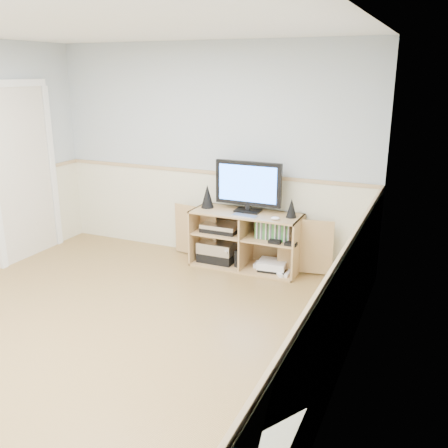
{
  "coord_description": "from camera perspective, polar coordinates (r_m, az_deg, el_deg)",
  "views": [
    {
      "loc": [
        2.51,
        -3.03,
        2.17
      ],
      "look_at": [
        0.64,
        1.2,
        0.75
      ],
      "focal_mm": 40.0,
      "sensor_mm": 36.0,
      "label": 1
    }
  ],
  "objects": [
    {
      "name": "wall_outlet",
      "position": [
        5.7,
        7.47,
        0.95
      ],
      "size": [
        0.12,
        0.03,
        0.12
      ],
      "primitive_type": "cube",
      "color": "white",
      "rests_on": "wall_back"
    },
    {
      "name": "monitor",
      "position": [
        5.56,
        2.78,
        4.5
      ],
      "size": [
        0.77,
        0.18,
        0.57
      ],
      "color": "black",
      "rests_on": "media_cabinet"
    },
    {
      "name": "media_cabinet",
      "position": [
        5.74,
        2.72,
        -1.62
      ],
      "size": [
        1.95,
        0.47,
        0.65
      ],
      "color": "tan",
      "rests_on": "floor"
    },
    {
      "name": "keyboard",
      "position": [
        5.45,
        2.36,
        0.96
      ],
      "size": [
        0.29,
        0.14,
        0.01
      ],
      "primitive_type": "cube",
      "rotation": [
        0.0,
        0.0,
        -0.09
      ],
      "color": "silver",
      "rests_on": "media_cabinet"
    },
    {
      "name": "game_consoles",
      "position": [
        5.67,
        5.46,
        -4.74
      ],
      "size": [
        0.45,
        0.3,
        0.11
      ],
      "color": "white",
      "rests_on": "media_cabinet"
    },
    {
      "name": "speaker_right",
      "position": [
        5.43,
        7.72,
        1.82
      ],
      "size": [
        0.11,
        0.11,
        0.21
      ],
      "primitive_type": "cone",
      "color": "black",
      "rests_on": "media_cabinet"
    },
    {
      "name": "room",
      "position": [
        4.18,
        -14.96,
        3.31
      ],
      "size": [
        4.04,
        4.54,
        2.54
      ],
      "color": "#A8834A",
      "rests_on": "ground"
    },
    {
      "name": "av_components",
      "position": [
        5.85,
        -0.56,
        -2.41
      ],
      "size": [
        0.51,
        0.31,
        0.47
      ],
      "color": "black",
      "rests_on": "media_cabinet"
    },
    {
      "name": "game_cases",
      "position": [
        5.52,
        5.67,
        -0.78
      ],
      "size": [
        0.39,
        0.14,
        0.19
      ],
      "primitive_type": "cube",
      "color": "#3F8C3F",
      "rests_on": "media_cabinet"
    },
    {
      "name": "mouse",
      "position": [
        5.34,
        5.88,
        0.65
      ],
      "size": [
        0.11,
        0.09,
        0.04
      ],
      "primitive_type": "ellipsoid",
      "rotation": [
        0.0,
        0.0,
        0.36
      ],
      "color": "white",
      "rests_on": "media_cabinet"
    },
    {
      "name": "speaker_left",
      "position": [
        5.77,
        -1.91,
        3.19
      ],
      "size": [
        0.15,
        0.15,
        0.27
      ],
      "primitive_type": "cone",
      "color": "black",
      "rests_on": "media_cabinet"
    }
  ]
}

